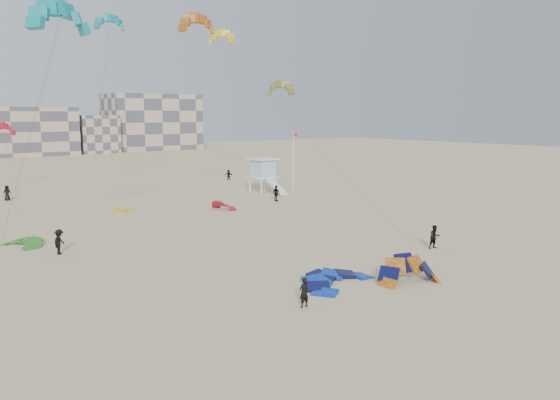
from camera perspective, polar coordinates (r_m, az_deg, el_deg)
ground at (r=27.83m, az=4.40°, el=-12.14°), size 320.00×320.00×0.00m
kite_ground_blue at (r=33.21m, az=5.87°, el=-8.65°), size 6.06×6.24×1.63m
kite_ground_orange at (r=34.03m, az=13.33°, el=-8.41°), size 4.92×4.87×3.96m
kite_ground_green at (r=46.70m, az=-25.28°, el=-4.33°), size 4.85×4.71×1.68m
kite_ground_red_far at (r=58.66m, az=-5.98°, el=-0.99°), size 3.61×3.49×2.82m
kite_ground_yellow at (r=59.38m, az=-15.92°, el=-1.16°), size 3.99×4.01×0.86m
kitesurfer_main at (r=28.89m, az=2.52°, el=-9.63°), size 0.59×0.39×1.60m
kitesurfer_b at (r=42.78m, az=15.87°, el=-3.73°), size 1.02×0.88×1.79m
kitesurfer_c at (r=42.56m, az=-22.07°, el=-4.08°), size 1.31×1.34×1.84m
kitesurfer_d at (r=63.71m, az=-0.39°, el=0.70°), size 0.63×1.17×1.89m
kitesurfer_e at (r=71.96m, az=-26.62°, el=0.66°), size 0.98×0.73×1.80m
kitesurfer_f at (r=85.12m, az=-5.40°, el=2.62°), size 1.25×1.51×1.62m
kite_fly_teal_a at (r=44.52m, az=-22.08°, el=17.07°), size 7.65×5.57×17.52m
kite_fly_orange at (r=58.84m, az=-8.66°, el=17.62°), size 4.94×27.96×19.38m
kite_fly_olive at (r=65.45m, az=0.06°, el=11.50°), size 4.51×4.48×13.28m
kite_fly_yellow at (r=87.80m, az=-6.14°, el=16.46°), size 6.89×5.70×22.12m
kite_fly_teal_b at (r=79.90m, az=-17.39°, el=17.19°), size 5.02×4.25×22.42m
kite_fly_red at (r=82.13m, az=-26.95°, el=6.52°), size 4.55×4.54×8.20m
lifeguard_tower_near at (r=70.68m, az=-1.78°, el=2.55°), size 3.34×6.21×4.48m
flagpole at (r=69.79m, az=1.41°, el=4.11°), size 0.65×0.10×8.02m
condo_mid at (r=151.95m, az=-26.86°, el=6.39°), size 32.00×16.00×12.00m
condo_east at (r=165.71m, az=-13.21°, el=7.92°), size 26.00×14.00×16.00m
condo_fill_right at (r=155.52m, az=-18.67°, el=6.54°), size 10.00×10.00×10.00m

